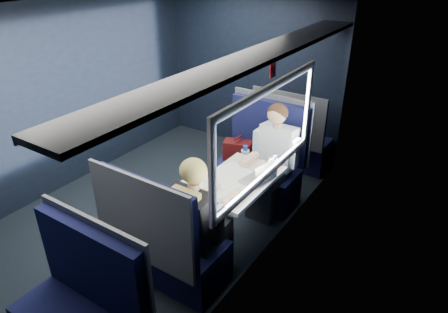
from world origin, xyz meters
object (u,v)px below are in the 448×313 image
Objects in this scene: man at (273,155)px; cup at (271,162)px; seat_bay_far at (166,246)px; seat_bay_near at (259,166)px; laptop at (260,177)px; bottle_small at (274,167)px; woman at (198,217)px; seat_row_front at (291,140)px; table at (235,185)px.

cup is at bearing -66.98° from man.
seat_bay_far is 14.10× the size of cup.
seat_bay_near reaches higher than laptop.
bottle_small is at bearing 72.70° from laptop.
man is at bearing 80.97° from seat_bay_far.
laptop is 0.36m from cup.
woman is (0.00, -1.41, 0.01)m from man.
cup is at bearing -49.42° from seat_bay_near.
seat_bay_far is at bearing -112.87° from bottle_small.
seat_row_front is at bearing 89.17° from seat_bay_near.
seat_bay_near is at bearing 102.66° from table.
seat_bay_near is at bearing 130.58° from cup.
seat_row_front is 3.52× the size of laptop.
laptop reaches higher than cup.
woman is at bearing -95.69° from cup.
table is 11.19× the size of cup.
bottle_small is (0.06, 0.19, 0.04)m from laptop.
man is 0.51m from bottle_small.
woman is at bearing 33.82° from seat_bay_far.
seat_row_front is at bearing 107.38° from bottle_small.
man is 5.82× the size of bottle_small.
laptop is at bearing -74.48° from man.
seat_bay_near is 1.75m from seat_bay_far.
seat_bay_far is at bearing -105.55° from cup.
woman is at bearing -102.37° from laptop.
bottle_small reaches higher than cup.
seat_bay_near is 0.92m from seat_row_front.
seat_bay_near is at bearing -90.83° from seat_row_front.
seat_bay_near is at bearing 129.04° from bottle_small.
bottle_small is at bearing -72.62° from seat_row_front.
man is 1.41m from woman.
seat_bay_near and seat_bay_far have the same top height.
seat_row_front is at bearing 102.83° from man.
table is 0.43m from bottle_small.
cup is (-0.06, 0.35, -0.02)m from laptop.
table is at bearing -138.50° from bottle_small.
bottle_small is (0.30, 0.26, 0.18)m from table.
table is 0.29m from laptop.
seat_bay_far reaches higher than laptop.
laptop is (0.44, -0.79, 0.38)m from seat_bay_near.
cup is (0.36, -1.36, 0.38)m from seat_row_front.
seat_bay_far is 2.67m from seat_row_front.
woman reaches higher than bottle_small.
man reaches higher than seat_row_front.
seat_row_front is 5.11× the size of bottle_small.
bottle_small is 0.21m from cup.
woman reaches higher than seat_row_front.
man reaches higher than laptop.
seat_bay_far is 5.55× the size of bottle_small.
seat_bay_far is 1.62m from man.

